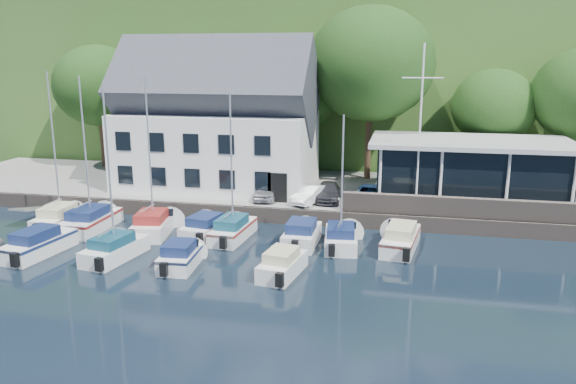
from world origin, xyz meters
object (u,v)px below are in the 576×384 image
Objects in this scene: flagpole at (420,129)px; boat_r1_6 at (342,176)px; boat_r2_3 at (282,262)px; car_blue at (369,193)px; club_pavilion at (469,170)px; car_white at (310,194)px; harbor_building at (217,128)px; boat_r1_5 at (302,232)px; car_dgrey at (328,192)px; boat_r1_7 at (401,236)px; boat_r1_3 at (206,225)px; car_silver at (265,190)px; boat_r1_1 at (86,159)px; boat_r2_0 at (39,241)px; boat_r1_4 at (232,168)px; boat_r2_2 at (181,254)px; boat_r2_1 at (110,181)px; boat_r1_0 at (55,158)px; boat_r1_2 at (150,161)px.

boat_r1_6 is at bearing -126.52° from flagpole.
car_blue is at bearing 81.82° from boat_r2_3.
car_white is (-10.32, -3.19, -1.48)m from club_pavilion.
boat_r1_5 is (8.15, -9.30, -4.62)m from harbor_building.
car_dgrey is 8.04m from boat_r1_7.
car_white is 0.97× the size of car_blue.
boat_r1_7 is (11.44, 0.13, 0.04)m from boat_r1_3.
car_silver is 0.56× the size of boat_r1_7.
flagpole reaches higher than boat_r1_3.
flagpole is at bearing 15.06° from boat_r1_1.
car_white reaches higher than boat_r2_0.
car_silver is 14.63m from boat_r2_0.
car_white is 8.04m from boat_r1_7.
boat_r1_6 is at bearing -130.74° from club_pavilion.
boat_r1_4 is at bearing -171.05° from boat_r1_7.
boat_r1_1 is at bearing -164.40° from flagpole.
car_white is at bearing 100.93° from boat_r2_3.
harbor_building is 14.02m from boat_r1_6.
boat_r2_0 is 8.26m from boat_r2_2.
club_pavilion is at bearing 38.22° from boat_r1_3.
boat_r1_6 reaches higher than boat_r1_5.
car_silver is at bearing -179.40° from car_dgrey.
car_blue is 18.17m from boat_r1_1.
boat_r1_1 is 13.88m from boat_r1_5.
boat_r1_3 is at bearing -115.16° from car_white.
boat_r2_1 is (-19.13, -13.24, 1.20)m from club_pavilion.
boat_r2_1 is (-9.28, -4.44, 3.52)m from boat_r1_5.
harbor_building is at bearing 131.33° from boat_r1_5.
boat_r1_3 is at bearing 39.27° from boat_r2_0.
harbor_building is 10.65m from boat_r1_1.
boat_r1_7 is at bearing -64.23° from car_blue.
flagpole is at bearing -14.38° from harbor_building.
boat_r1_4 is 11.19m from boat_r2_0.
club_pavilion is 1.61× the size of boat_r1_6.
club_pavilion is 1.50× the size of boat_r1_0.
boat_r2_1 reaches higher than boat_r1_4.
boat_r2_1 is (6.27, -4.63, -0.16)m from boat_r1_0.
boat_r1_1 is 1.05× the size of boat_r1_4.
car_blue is 14.35m from boat_r2_2.
car_blue reaches higher than boat_r1_3.
boat_r1_0 reaches higher than car_blue.
club_pavilion is 24.85m from boat_r1_1.
car_dgrey is 12.13m from boat_r1_2.
car_silver is at bearing 71.22° from boat_r2_1.
boat_r1_2 is at bearing 161.22° from boat_r2_3.
boat_r1_0 is (-15.07, -5.42, 2.84)m from car_white.
boat_r1_2 is (-12.49, -6.60, 2.90)m from car_blue.
boat_r2_0 is (-13.66, -4.64, 0.02)m from boat_r1_5.
boat_r2_1 reaches higher than car_silver.
car_dgrey is at bearing -17.13° from harbor_building.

